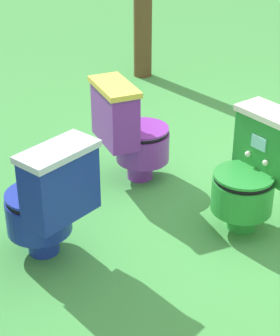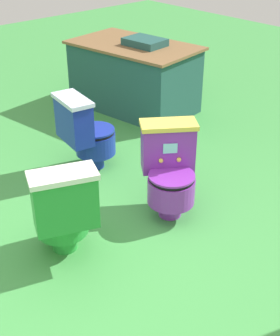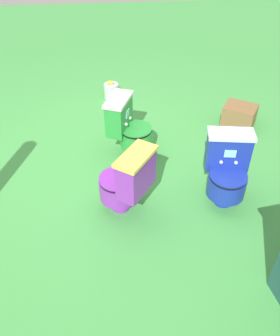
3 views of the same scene
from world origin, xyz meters
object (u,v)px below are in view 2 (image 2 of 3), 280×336
at_px(toilet_purple, 170,170).
at_px(toilet_blue, 86,132).
at_px(toilet_green, 63,211).
at_px(vendor_table, 134,76).

height_order(toilet_purple, toilet_blue, same).
distance_m(toilet_purple, toilet_green, 0.93).
height_order(toilet_green, vendor_table, vendor_table).
height_order(toilet_purple, vendor_table, vendor_table).
relative_size(toilet_green, toilet_blue, 1.00).
distance_m(toilet_green, vendor_table, 2.76).
relative_size(toilet_purple, toilet_green, 1.00).
distance_m(toilet_purple, vendor_table, 2.20).
bearing_deg(toilet_green, vendor_table, 60.87).
relative_size(toilet_purple, vendor_table, 0.46).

